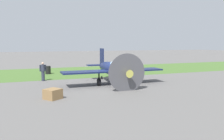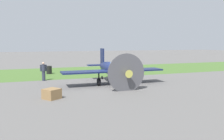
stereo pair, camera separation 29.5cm
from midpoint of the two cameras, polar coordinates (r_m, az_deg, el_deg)
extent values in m
plane|color=#605E5B|center=(19.23, -0.71, -3.88)|extent=(160.00, 160.00, 0.00)
cube|color=#476B2D|center=(29.02, -7.82, -0.37)|extent=(120.00, 11.00, 0.01)
ellipsoid|color=#141E47|center=(20.00, -0.42, 0.31)|extent=(1.18, 6.13, 1.12)
cube|color=#141E47|center=(19.68, -0.06, -0.19)|extent=(8.65, 1.62, 0.13)
cube|color=#141E47|center=(22.56, -2.86, 3.08)|extent=(0.10, 0.99, 1.71)
cube|color=#141E47|center=(22.62, -2.85, 1.26)|extent=(2.89, 0.84, 0.09)
cone|color=#B7B24C|center=(16.98, 3.38, -0.83)|extent=(0.58, 0.64, 0.58)
cylinder|color=#4C4C51|center=(17.14, 3.13, -0.76)|extent=(2.88, 0.07, 2.88)
ellipsoid|color=#8CB2C6|center=(19.46, 0.12, 1.29)|extent=(0.64, 1.27, 0.63)
cylinder|color=black|center=(20.21, 3.50, -2.50)|extent=(0.20, 0.61, 0.61)
cylinder|color=black|center=(20.14, 3.51, -1.28)|extent=(0.11, 0.11, 0.86)
cylinder|color=black|center=(19.31, -3.60, -2.92)|extent=(0.20, 0.61, 0.61)
cylinder|color=black|center=(19.24, -3.61, -1.66)|extent=(0.11, 0.11, 0.86)
cylinder|color=black|center=(22.85, -2.90, -1.84)|extent=(0.11, 0.29, 0.29)
cylinder|color=#2D3342|center=(22.68, -16.69, -1.43)|extent=(0.30, 0.30, 0.88)
cylinder|color=#2D3342|center=(22.59, -16.75, 0.46)|extent=(0.38, 0.38, 0.62)
sphere|color=tan|center=(22.55, -16.79, 1.53)|extent=(0.23, 0.23, 0.23)
cylinder|color=#2D3342|center=(22.66, -16.13, 0.50)|extent=(0.11, 0.11, 0.59)
cylinder|color=#2D3342|center=(22.51, -17.39, 0.42)|extent=(0.11, 0.11, 0.59)
cylinder|color=black|center=(27.50, -15.52, 0.00)|extent=(0.60, 0.60, 0.90)
cube|color=olive|center=(15.26, -14.68, -5.63)|extent=(1.25, 1.25, 0.64)
camera|label=1|loc=(0.15, -90.42, -0.05)|focal=37.79mm
camera|label=2|loc=(0.15, 89.58, 0.05)|focal=37.79mm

